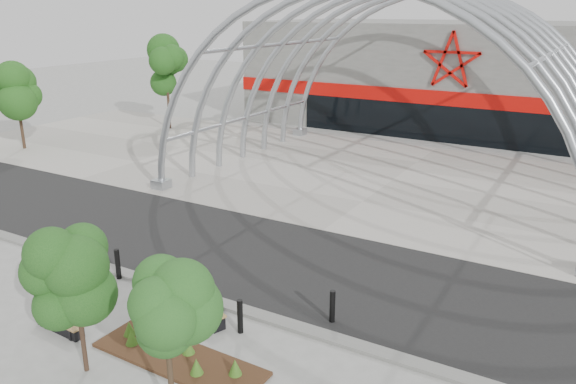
# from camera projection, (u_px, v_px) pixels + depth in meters

# --- Properties ---
(ground) EXTENTS (140.00, 140.00, 0.00)m
(ground) POSITION_uv_depth(u_px,v_px,m) (226.00, 302.00, 18.13)
(ground) COLOR gray
(ground) RESTS_ON ground
(road) EXTENTS (140.00, 7.00, 0.02)m
(road) POSITION_uv_depth(u_px,v_px,m) (281.00, 261.00, 21.00)
(road) COLOR black
(road) RESTS_ON ground
(forecourt) EXTENTS (60.00, 17.00, 0.04)m
(forecourt) POSITION_uv_depth(u_px,v_px,m) (393.00, 180.00, 30.86)
(forecourt) COLOR #A19C92
(forecourt) RESTS_ON ground
(kerb) EXTENTS (60.00, 0.50, 0.12)m
(kerb) POSITION_uv_depth(u_px,v_px,m) (221.00, 303.00, 17.90)
(kerb) COLOR slate
(kerb) RESTS_ON ground
(arena_building) EXTENTS (34.00, 15.24, 8.00)m
(arena_building) POSITION_uv_depth(u_px,v_px,m) (474.00, 75.00, 44.37)
(arena_building) COLOR slate
(arena_building) RESTS_ON ground
(vault_canopy) EXTENTS (20.80, 15.80, 20.36)m
(vault_canopy) POSITION_uv_depth(u_px,v_px,m) (393.00, 180.00, 30.86)
(vault_canopy) COLOR #A1A6AC
(vault_canopy) RESTS_ON ground
(planting_bed) EXTENTS (5.06, 1.64, 0.53)m
(planting_bed) POSITION_uv_depth(u_px,v_px,m) (177.00, 355.00, 15.13)
(planting_bed) COLOR black
(planting_bed) RESTS_ON ground
(street_tree_0) EXTENTS (1.69, 1.69, 3.86)m
(street_tree_0) POSITION_uv_depth(u_px,v_px,m) (74.00, 275.00, 13.84)
(street_tree_0) COLOR black
(street_tree_0) RESTS_ON ground
(street_tree_1) EXTENTS (1.65, 1.65, 3.90)m
(street_tree_1) POSITION_uv_depth(u_px,v_px,m) (165.00, 309.00, 12.22)
(street_tree_1) COLOR #2D2315
(street_tree_1) RESTS_ON ground
(bench_0) EXTENTS (1.84, 0.49, 0.38)m
(bench_0) POSITION_uv_depth(u_px,v_px,m) (60.00, 325.00, 16.44)
(bench_0) COLOR black
(bench_0) RESTS_ON ground
(bench_1) EXTENTS (2.20, 1.23, 0.46)m
(bench_1) POSITION_uv_depth(u_px,v_px,m) (201.00, 310.00, 17.17)
(bench_1) COLOR black
(bench_1) RESTS_ON ground
(bollard_0) EXTENTS (0.18, 0.18, 1.10)m
(bollard_0) POSITION_uv_depth(u_px,v_px,m) (118.00, 264.00, 19.52)
(bollard_0) COLOR black
(bollard_0) RESTS_ON ground
(bollard_1) EXTENTS (0.15, 0.15, 0.92)m
(bollard_1) POSITION_uv_depth(u_px,v_px,m) (144.00, 289.00, 17.97)
(bollard_1) COLOR black
(bollard_1) RESTS_ON ground
(bollard_2) EXTENTS (0.16, 0.16, 0.97)m
(bollard_2) POSITION_uv_depth(u_px,v_px,m) (204.00, 282.00, 18.36)
(bollard_2) COLOR black
(bollard_2) RESTS_ON ground
(bollard_3) EXTENTS (0.17, 0.17, 1.06)m
(bollard_3) POSITION_uv_depth(u_px,v_px,m) (240.00, 316.00, 16.25)
(bollard_3) COLOR black
(bollard_3) RESTS_ON ground
(bollard_4) EXTENTS (0.17, 0.17, 1.05)m
(bollard_4) POSITION_uv_depth(u_px,v_px,m) (332.00, 307.00, 16.80)
(bollard_4) COLOR black
(bollard_4) RESTS_ON ground
(bg_tree_0) EXTENTS (3.00, 3.00, 6.45)m
(bg_tree_0) POSITION_uv_depth(u_px,v_px,m) (166.00, 69.00, 42.64)
(bg_tree_0) COLOR black
(bg_tree_0) RESTS_ON ground
(bg_tree_2) EXTENTS (2.55, 2.55, 5.38)m
(bg_tree_2) POSITION_uv_depth(u_px,v_px,m) (16.00, 91.00, 36.57)
(bg_tree_2) COLOR black
(bg_tree_2) RESTS_ON ground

